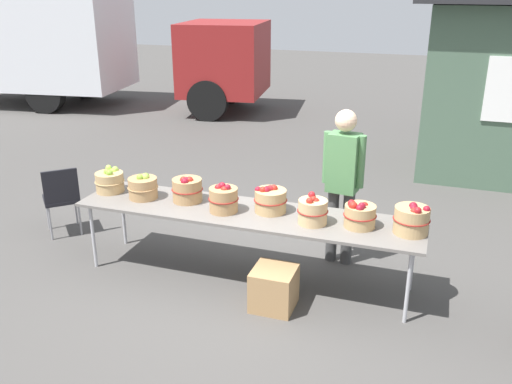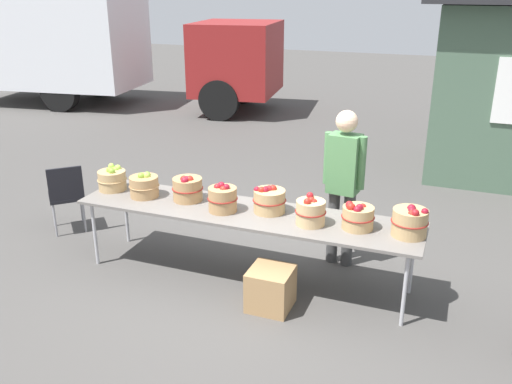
{
  "view_description": "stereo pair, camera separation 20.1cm",
  "coord_description": "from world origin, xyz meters",
  "px_view_note": "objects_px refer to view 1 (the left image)",
  "views": [
    {
      "loc": [
        1.73,
        -4.77,
        2.89
      ],
      "look_at": [
        0.0,
        0.3,
        0.85
      ],
      "focal_mm": 38.73,
      "sensor_mm": 36.0,
      "label": 1
    },
    {
      "loc": [
        1.92,
        -4.71,
        2.89
      ],
      "look_at": [
        0.0,
        0.3,
        0.85
      ],
      "focal_mm": 38.73,
      "sensor_mm": 36.0,
      "label": 2
    }
  ],
  "objects_px": {
    "apple_basket_green_1": "(143,187)",
    "apple_basket_red_2": "(270,200)",
    "apple_basket_red_4": "(359,215)",
    "apple_basket_red_1": "(223,199)",
    "vendor_adult": "(343,176)",
    "folding_chair": "(61,195)",
    "market_table": "(246,214)",
    "apple_basket_red_3": "(313,211)",
    "produce_crate": "(274,288)",
    "apple_basket_green_0": "(110,181)",
    "box_truck": "(80,44)",
    "apple_basket_red_5": "(412,219)",
    "apple_basket_red_0": "(187,189)"
  },
  "relations": [
    {
      "from": "apple_basket_green_1",
      "to": "apple_basket_red_1",
      "type": "height_order",
      "value": "apple_basket_red_1"
    },
    {
      "from": "apple_basket_green_0",
      "to": "apple_basket_red_3",
      "type": "xyz_separation_m",
      "value": [
        2.29,
        -0.13,
        0.01
      ]
    },
    {
      "from": "apple_basket_red_4",
      "to": "market_table",
      "type": "bearing_deg",
      "value": 179.72
    },
    {
      "from": "apple_basket_green_0",
      "to": "box_truck",
      "type": "bearing_deg",
      "value": 127.17
    },
    {
      "from": "apple_basket_red_0",
      "to": "folding_chair",
      "type": "distance_m",
      "value": 1.83
    },
    {
      "from": "apple_basket_red_1",
      "to": "produce_crate",
      "type": "xyz_separation_m",
      "value": [
        0.65,
        -0.37,
        -0.69
      ]
    },
    {
      "from": "apple_basket_red_1",
      "to": "apple_basket_red_2",
      "type": "distance_m",
      "value": 0.46
    },
    {
      "from": "apple_basket_green_1",
      "to": "folding_chair",
      "type": "distance_m",
      "value": 1.38
    },
    {
      "from": "apple_basket_red_3",
      "to": "apple_basket_red_4",
      "type": "height_order",
      "value": "apple_basket_red_3"
    },
    {
      "from": "apple_basket_red_1",
      "to": "apple_basket_red_4",
      "type": "distance_m",
      "value": 1.34
    },
    {
      "from": "market_table",
      "to": "apple_basket_red_3",
      "type": "bearing_deg",
      "value": -5.55
    },
    {
      "from": "apple_basket_red_3",
      "to": "produce_crate",
      "type": "height_order",
      "value": "apple_basket_red_3"
    },
    {
      "from": "apple_basket_green_1",
      "to": "apple_basket_red_2",
      "type": "bearing_deg",
      "value": 3.01
    },
    {
      "from": "box_truck",
      "to": "folding_chair",
      "type": "distance_m",
      "value": 7.86
    },
    {
      "from": "apple_basket_red_1",
      "to": "vendor_adult",
      "type": "relative_size",
      "value": 0.18
    },
    {
      "from": "apple_basket_red_2",
      "to": "produce_crate",
      "type": "relative_size",
      "value": 0.84
    },
    {
      "from": "apple_basket_green_1",
      "to": "apple_basket_red_4",
      "type": "relative_size",
      "value": 1.04
    },
    {
      "from": "market_table",
      "to": "folding_chair",
      "type": "bearing_deg",
      "value": 173.32
    },
    {
      "from": "apple_basket_green_0",
      "to": "apple_basket_red_1",
      "type": "height_order",
      "value": "apple_basket_red_1"
    },
    {
      "from": "produce_crate",
      "to": "market_table",
      "type": "bearing_deg",
      "value": 134.65
    },
    {
      "from": "apple_basket_green_1",
      "to": "box_truck",
      "type": "relative_size",
      "value": 0.04
    },
    {
      "from": "market_table",
      "to": "apple_basket_red_1",
      "type": "relative_size",
      "value": 11.51
    },
    {
      "from": "apple_basket_red_3",
      "to": "box_truck",
      "type": "relative_size",
      "value": 0.04
    },
    {
      "from": "market_table",
      "to": "apple_basket_red_2",
      "type": "distance_m",
      "value": 0.29
    },
    {
      "from": "market_table",
      "to": "apple_basket_red_0",
      "type": "height_order",
      "value": "apple_basket_red_0"
    },
    {
      "from": "market_table",
      "to": "apple_basket_red_5",
      "type": "height_order",
      "value": "apple_basket_red_5"
    },
    {
      "from": "apple_basket_red_4",
      "to": "apple_basket_red_1",
      "type": "bearing_deg",
      "value": -177.45
    },
    {
      "from": "box_truck",
      "to": "apple_basket_red_3",
      "type": "bearing_deg",
      "value": -50.64
    },
    {
      "from": "box_truck",
      "to": "apple_basket_red_2",
      "type": "bearing_deg",
      "value": -51.89
    },
    {
      "from": "market_table",
      "to": "apple_basket_red_0",
      "type": "relative_size",
      "value": 10.68
    },
    {
      "from": "market_table",
      "to": "produce_crate",
      "type": "distance_m",
      "value": 0.8
    },
    {
      "from": "apple_basket_red_3",
      "to": "market_table",
      "type": "bearing_deg",
      "value": 174.45
    },
    {
      "from": "folding_chair",
      "to": "apple_basket_red_4",
      "type": "bearing_deg",
      "value": 131.55
    },
    {
      "from": "apple_basket_red_2",
      "to": "apple_basket_red_4",
      "type": "bearing_deg",
      "value": -5.24
    },
    {
      "from": "vendor_adult",
      "to": "folding_chair",
      "type": "distance_m",
      "value": 3.35
    },
    {
      "from": "apple_basket_red_0",
      "to": "box_truck",
      "type": "relative_size",
      "value": 0.04
    },
    {
      "from": "apple_basket_red_5",
      "to": "folding_chair",
      "type": "height_order",
      "value": "apple_basket_red_5"
    },
    {
      "from": "box_truck",
      "to": "apple_basket_red_0",
      "type": "bearing_deg",
      "value": -55.9
    },
    {
      "from": "market_table",
      "to": "folding_chair",
      "type": "height_order",
      "value": "folding_chair"
    },
    {
      "from": "apple_basket_red_1",
      "to": "box_truck",
      "type": "distance_m",
      "value": 9.49
    },
    {
      "from": "apple_basket_green_1",
      "to": "apple_basket_red_0",
      "type": "xyz_separation_m",
      "value": [
        0.48,
        0.06,
        0.01
      ]
    },
    {
      "from": "apple_basket_red_2",
      "to": "vendor_adult",
      "type": "bearing_deg",
      "value": 44.57
    },
    {
      "from": "apple_basket_red_2",
      "to": "produce_crate",
      "type": "distance_m",
      "value": 0.87
    },
    {
      "from": "market_table",
      "to": "box_truck",
      "type": "xyz_separation_m",
      "value": [
        -6.72,
        6.82,
        0.77
      ]
    },
    {
      "from": "vendor_adult",
      "to": "produce_crate",
      "type": "bearing_deg",
      "value": 77.39
    },
    {
      "from": "apple_basket_red_0",
      "to": "produce_crate",
      "type": "distance_m",
      "value": 1.39
    },
    {
      "from": "apple_basket_red_3",
      "to": "apple_basket_green_0",
      "type": "bearing_deg",
      "value": 176.87
    },
    {
      "from": "vendor_adult",
      "to": "folding_chair",
      "type": "xyz_separation_m",
      "value": [
        -3.29,
        -0.39,
        -0.49
      ]
    },
    {
      "from": "apple_basket_green_1",
      "to": "box_truck",
      "type": "bearing_deg",
      "value": 129.25
    },
    {
      "from": "box_truck",
      "to": "apple_basket_red_4",
      "type": "bearing_deg",
      "value": -48.77
    }
  ]
}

